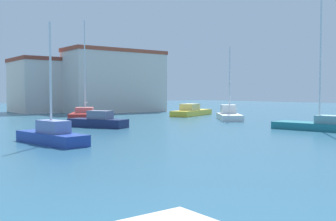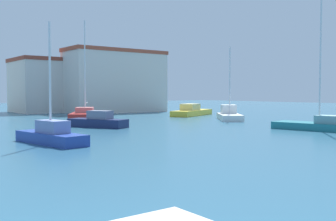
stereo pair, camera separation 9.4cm
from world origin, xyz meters
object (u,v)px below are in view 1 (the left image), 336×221
object	(u,v)px
sailboat_red_far_right	(85,115)
motorboat_yellow_distant_east	(191,112)
sailboat_teal_inner_mooring	(322,124)
motorboat_navy_center_channel	(98,121)
sailboat_blue_distant_north	(52,135)
sailboat_white_behind_lamppost	(229,115)

from	to	relation	value
sailboat_red_far_right	motorboat_yellow_distant_east	xyz separation A→B (m)	(13.74, 0.10, -0.03)
sailboat_teal_inner_mooring	motorboat_navy_center_channel	distance (m)	16.84
sailboat_blue_distant_north	motorboat_yellow_distant_east	bearing A→B (deg)	33.60
sailboat_teal_inner_mooring	sailboat_blue_distant_north	bearing A→B (deg)	165.94
sailboat_blue_distant_north	sailboat_teal_inner_mooring	bearing A→B (deg)	-14.06
sailboat_teal_inner_mooring	motorboat_navy_center_channel	world-z (taller)	sailboat_teal_inner_mooring
sailboat_white_behind_lamppost	sailboat_red_far_right	bearing A→B (deg)	146.99
sailboat_teal_inner_mooring	motorboat_yellow_distant_east	distance (m)	20.43
motorboat_yellow_distant_east	motorboat_navy_center_channel	size ratio (longest dim) A/B	1.56
sailboat_red_far_right	motorboat_navy_center_channel	distance (m)	7.96
sailboat_white_behind_lamppost	sailboat_blue_distant_north	bearing A→B (deg)	-160.72
sailboat_white_behind_lamppost	sailboat_teal_inner_mooring	bearing A→B (deg)	-103.56
sailboat_blue_distant_north	motorboat_yellow_distant_east	size ratio (longest dim) A/B	0.84
sailboat_red_far_right	sailboat_teal_inner_mooring	world-z (taller)	sailboat_red_far_right
motorboat_yellow_distant_east	motorboat_navy_center_channel	bearing A→B (deg)	-154.79
sailboat_teal_inner_mooring	motorboat_navy_center_channel	xyz separation A→B (m)	(-11.57, 12.23, 0.03)
sailboat_white_behind_lamppost	motorboat_navy_center_channel	bearing A→B (deg)	179.14
sailboat_blue_distant_north	sailboat_red_far_right	size ratio (longest dim) A/B	0.67
sailboat_red_far_right	sailboat_teal_inner_mooring	bearing A→B (deg)	-65.40
sailboat_white_behind_lamppost	sailboat_teal_inner_mooring	world-z (taller)	sailboat_teal_inner_mooring
sailboat_red_far_right	sailboat_blue_distant_north	bearing A→B (deg)	-121.40
sailboat_blue_distant_north	sailboat_red_far_right	world-z (taller)	sailboat_red_far_right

